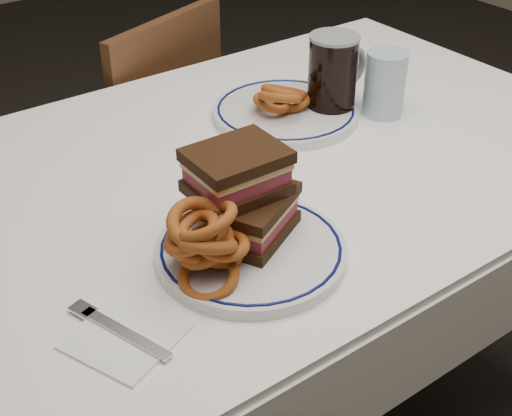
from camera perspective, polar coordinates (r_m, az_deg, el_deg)
dining_table at (r=1.33m, az=1.55°, el=0.54°), size 1.27×0.87×0.75m
chair_far at (r=1.90m, az=-9.02°, el=4.42°), size 0.49×0.49×0.83m
main_plate at (r=1.01m, az=-0.41°, el=-3.42°), size 0.27×0.27×0.02m
reuben_sandwich at (r=1.00m, az=-1.00°, el=1.17°), size 0.16×0.15×0.13m
onion_rings_main at (r=0.94m, az=-4.07°, el=-2.76°), size 0.12×0.12×0.13m
ketchup_ramekin at (r=1.06m, az=-4.54°, el=-0.16°), size 0.05×0.05×0.03m
beer_mug at (r=1.39m, az=6.23°, el=10.57°), size 0.14×0.10×0.16m
water_glass at (r=1.41m, az=10.27°, el=9.75°), size 0.08×0.08×0.13m
far_plate at (r=1.39m, az=2.38°, el=7.71°), size 0.28×0.28×0.02m
onion_rings_far at (r=1.37m, az=2.12°, el=8.81°), size 0.13×0.12×0.08m
napkin_fork at (r=0.91m, az=-10.52°, el=-9.91°), size 0.16×0.17×0.01m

